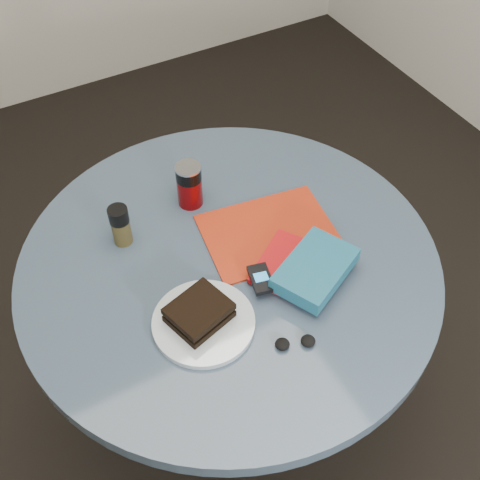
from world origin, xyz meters
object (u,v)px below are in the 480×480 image
table (230,299)px  novel (315,269)px  sandwich (199,312)px  magazine (269,233)px  plate (204,323)px  soda_can (189,185)px  red_book (286,264)px  mp3_player (261,279)px  headphones (295,343)px  pepper_grinder (120,225)px

table → novel: (0.14, -0.15, 0.20)m
sandwich → magazine: size_ratio=0.46×
table → plate: plate is taller
plate → novel: 0.28m
soda_can → red_book: bearing=-71.6°
red_book → novel: (0.04, -0.06, 0.03)m
sandwich → mp3_player: sandwich is taller
sandwich → novel: (0.28, -0.02, 0.00)m
plate → novel: novel is taller
novel → headphones: size_ratio=2.11×
plate → pepper_grinder: pepper_grinder is taller
red_book → mp3_player: mp3_player is taller
plate → magazine: (0.26, 0.16, -0.00)m
table → novel: bearing=-46.9°
sandwich → red_book: 0.25m
magazine → pepper_grinder: bearing=163.3°
pepper_grinder → headphones: bearing=-65.2°
sandwich → pepper_grinder: 0.31m
pepper_grinder → magazine: pepper_grinder is taller
table → red_book: (0.10, -0.09, 0.18)m
soda_can → red_book: 0.32m
mp3_player → sandwich: bearing=-172.8°
pepper_grinder → headphones: size_ratio=1.18×
magazine → novel: bearing=-76.3°
mp3_player → soda_can: bearing=93.8°
magazine → headphones: bearing=-102.6°
magazine → red_book: bearing=-92.3°
red_book → headphones: (-0.09, -0.19, -0.00)m
sandwich → pepper_grinder: bearing=100.8°
red_book → headphones: bearing=-150.6°
sandwich → soda_can: size_ratio=1.20×
table → soda_can: (0.00, 0.21, 0.22)m
sandwich → mp3_player: 0.17m
table → headphones: (0.01, -0.28, 0.17)m
soda_can → novel: bearing=-69.4°
plate → novel: size_ratio=1.15×
novel → table: bearing=106.9°
pepper_grinder → novel: 0.47m
novel → headphones: (-0.13, -0.13, -0.03)m
headphones → table: bearing=92.1°
red_book → pepper_grinder: bearing=104.8°
pepper_grinder → red_book: size_ratio=0.63×
pepper_grinder → novel: bearing=-43.7°
red_book → mp3_player: (-0.08, -0.02, 0.01)m
headphones → red_book: bearing=63.7°
sandwich → red_book: bearing=9.5°
headphones → plate: bearing=136.4°
table → headphones: headphones is taller
red_book → headphones: size_ratio=1.89×
soda_can → pepper_grinder: 0.21m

